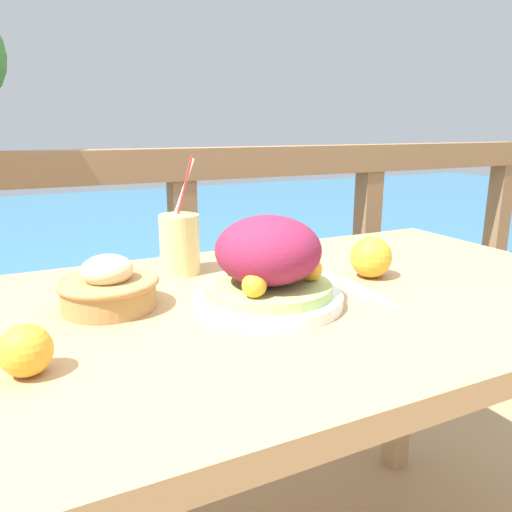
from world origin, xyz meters
TOP-DOWN VIEW (x-y plane):
  - patio_table at (0.00, 0.00)m, footprint 1.28×0.75m
  - railing_fence at (-0.00, 0.65)m, footprint 2.80×0.08m
  - sea_backdrop at (0.00, 3.15)m, footprint 12.00×4.00m
  - salad_plate at (-0.07, -0.02)m, footprint 0.26×0.26m
  - drink_glass at (-0.14, 0.23)m, footprint 0.09×0.08m
  - bread_basket at (-0.32, 0.08)m, footprint 0.17×0.17m
  - fork at (0.12, 0.00)m, footprint 0.04×0.18m
  - knife at (0.12, -0.05)m, footprint 0.04×0.18m
  - orange_near_basket at (0.20, 0.03)m, footprint 0.08×0.08m
  - orange_near_glass at (-0.45, -0.12)m, footprint 0.07×0.07m

SIDE VIEW (x-z plane):
  - sea_backdrop at x=0.00m, z-range 0.00..0.35m
  - patio_table at x=0.00m, z-range 0.28..1.05m
  - railing_fence at x=0.00m, z-range 0.19..1.20m
  - fork at x=0.12m, z-range 0.77..0.77m
  - knife at x=0.12m, z-range 0.77..0.77m
  - orange_near_glass at x=-0.45m, z-range 0.77..0.83m
  - bread_basket at x=-0.32m, z-range 0.76..0.85m
  - orange_near_basket at x=0.20m, z-range 0.77..0.85m
  - drink_glass at x=-0.14m, z-range 0.71..0.95m
  - salad_plate at x=-0.07m, z-range 0.76..0.91m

